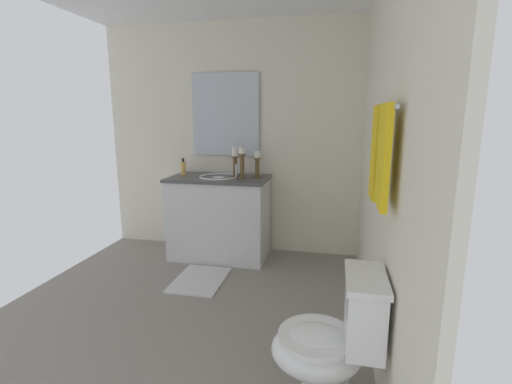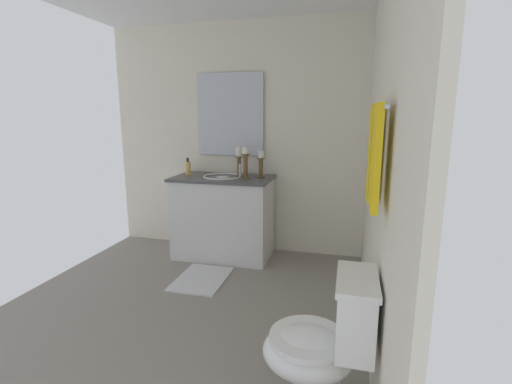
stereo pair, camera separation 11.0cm
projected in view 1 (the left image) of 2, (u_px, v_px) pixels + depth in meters
The scene contains 15 objects.
floor at pixel (181, 312), 2.84m from camera, with size 2.99×2.82×0.02m, color gray.
wall_back at pixel (383, 158), 2.30m from camera, with size 2.99×0.04×2.45m, color silver.
wall_left at pixel (231, 140), 4.02m from camera, with size 0.04×2.82×2.45m, color silver.
vanity_cabinet at pixel (220, 217), 3.88m from camera, with size 0.58×1.03×0.86m.
sink_basin at pixel (219, 181), 3.80m from camera, with size 0.40×0.40×0.24m.
mirror at pixel (225, 115), 3.93m from camera, with size 0.02×0.73×0.87m, color silver.
candle_holder_tall at pixel (257, 164), 3.73m from camera, with size 0.09×0.09×0.27m.
candle_holder_short at pixel (242, 162), 3.66m from camera, with size 0.09×0.09×0.32m.
candle_holder_mid at pixel (235, 161), 3.80m from camera, with size 0.09×0.09×0.30m.
soap_bottle at pixel (183, 168), 3.91m from camera, with size 0.06×0.06×0.18m.
toilet at pixel (330, 345), 1.83m from camera, with size 0.39×0.54×0.75m.
towel_bar at pixel (386, 108), 1.82m from camera, with size 0.02×0.02×0.71m, color silver.
towel_near_vanity at pixel (375, 153), 2.05m from camera, with size 0.22×0.03×0.52m, color yellow.
towel_center at pixel (384, 157), 1.70m from camera, with size 0.27×0.03×0.48m, color yellow.
bath_mat at pixel (200, 280), 3.37m from camera, with size 0.60×0.44×0.02m, color silver.
Camera 1 is at (2.41, 1.11, 1.48)m, focal length 25.77 mm.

